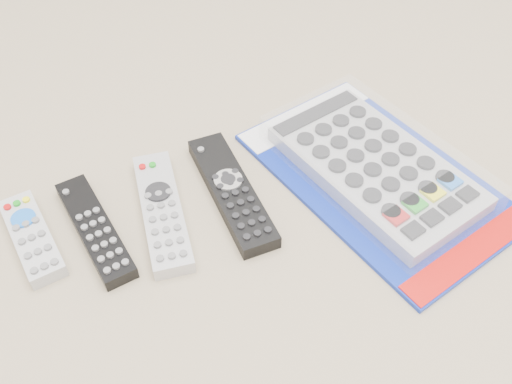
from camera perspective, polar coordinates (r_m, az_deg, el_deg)
name	(u,v)px	position (r m, az deg, el deg)	size (l,w,h in m)	color
remote_small_grey	(32,237)	(0.73, -21.51, -4.22)	(0.06, 0.14, 0.02)	#ACACAF
remote_slim_black	(95,229)	(0.71, -15.79, -3.60)	(0.06, 0.18, 0.02)	black
remote_silver_dvd	(162,211)	(0.71, -9.37, -1.89)	(0.08, 0.19, 0.02)	#B7B7BB
remote_large_black	(232,191)	(0.72, -2.44, 0.07)	(0.06, 0.20, 0.02)	black
jumbo_remote_packaged	(376,166)	(0.76, 11.91, 2.61)	(0.28, 0.38, 0.05)	#0E269B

